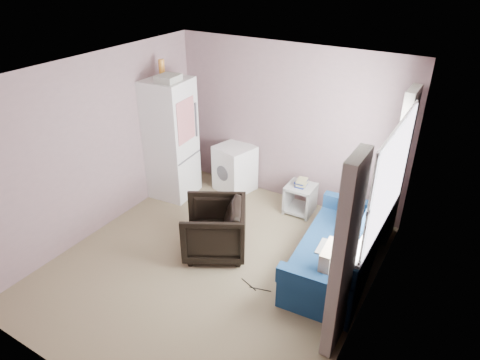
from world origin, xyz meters
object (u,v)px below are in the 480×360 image
Objects in this scene: side_table at (300,197)px; sofa at (340,253)px; fridge at (170,139)px; armchair at (214,226)px; washing_machine at (235,167)px.

sofa reaches higher than side_table.
fridge is at bearing 165.91° from sofa.
armchair is 1.75m from washing_machine.
armchair is at bearing -168.56° from sofa.
fridge is at bearing -165.38° from side_table.
armchair is at bearing -38.40° from fridge.
washing_machine is 2.55m from sofa.
fridge reaches higher than washing_machine.
armchair is 1.66m from sofa.
armchair is 1.04× the size of washing_machine.
side_table is (1.25, -0.10, -0.14)m from washing_machine.
fridge is at bearing -127.08° from washing_machine.
armchair reaches higher than side_table.
washing_machine is (-0.67, 1.61, 0.00)m from armchair.
sofa is at bearing -14.79° from fridge.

